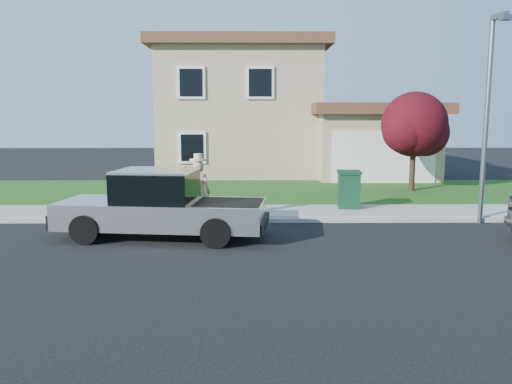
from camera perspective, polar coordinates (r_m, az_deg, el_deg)
ground at (r=11.54m, az=-3.46°, el=-6.44°), size 80.00×80.00×0.00m
curb at (r=14.34m, az=1.12°, el=-3.24°), size 40.00×0.20×0.12m
sidewalk at (r=15.41m, az=1.01°, el=-2.36°), size 40.00×2.00×0.15m
lawn at (r=19.85m, az=0.66°, el=-0.02°), size 40.00×7.00×0.10m
house at (r=27.53m, az=0.98°, el=8.83°), size 14.00×11.30×6.85m
pickup_truck at (r=12.58m, az=-10.79°, el=-1.62°), size 5.36×2.34×1.71m
woman at (r=13.96m, az=-6.56°, el=0.08°), size 0.72×0.53×2.00m
ornamental_tree at (r=20.81m, az=17.73°, el=7.03°), size 2.85×2.57×3.91m
trash_bin at (r=16.06m, az=10.55°, el=0.35°), size 0.79×0.89×1.17m
street_lamp at (r=15.29m, az=25.03°, el=8.73°), size 0.31×0.74×5.70m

